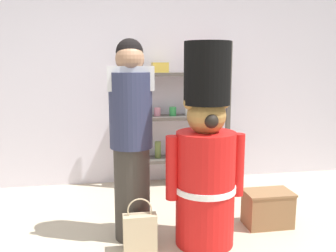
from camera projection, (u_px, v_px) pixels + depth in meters
back_wall at (143, 80)px, 4.57m from camera, size 6.40×0.12×2.60m
merchandise_shelf at (180, 112)px, 4.50m from camera, size 1.18×0.35×1.76m
teddy_bear_guard at (206, 160)px, 2.98m from camera, size 0.67×0.51×1.68m
person_shopper at (131, 138)px, 3.05m from camera, size 0.38×0.36×1.71m
shopping_bag at (140, 232)px, 2.93m from camera, size 0.27×0.11×0.45m
display_crate at (268, 208)px, 3.41m from camera, size 0.44×0.28×0.33m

